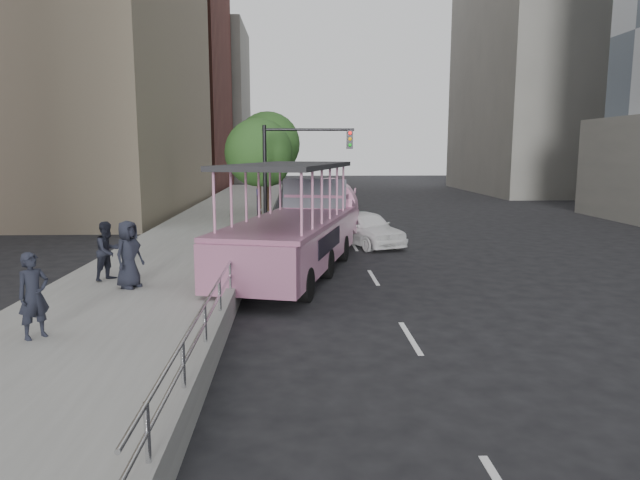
{
  "coord_description": "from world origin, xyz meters",
  "views": [
    {
      "loc": [
        -1.48,
        -13.89,
        4.05
      ],
      "look_at": [
        -0.81,
        1.9,
        1.57
      ],
      "focal_mm": 32.0,
      "sensor_mm": 36.0,
      "label": 1
    }
  ],
  "objects_px": {
    "duck_boat": "(300,230)",
    "pedestrian_far": "(129,254)",
    "car": "(365,228)",
    "parking_sign": "(258,214)",
    "street_tree_far": "(269,146)",
    "pedestrian_near": "(33,295)",
    "pedestrian_mid": "(108,251)",
    "street_tree_near": "(260,155)",
    "traffic_signal": "(291,163)"
  },
  "relations": [
    {
      "from": "duck_boat",
      "to": "pedestrian_mid",
      "type": "height_order",
      "value": "duck_boat"
    },
    {
      "from": "duck_boat",
      "to": "car",
      "type": "xyz_separation_m",
      "value": [
        2.84,
        4.83,
        -0.6
      ]
    },
    {
      "from": "traffic_signal",
      "to": "street_tree_near",
      "type": "xyz_separation_m",
      "value": [
        -1.6,
        3.43,
        0.32
      ]
    },
    {
      "from": "pedestrian_near",
      "to": "pedestrian_far",
      "type": "height_order",
      "value": "pedestrian_far"
    },
    {
      "from": "parking_sign",
      "to": "street_tree_far",
      "type": "relative_size",
      "value": 0.4
    },
    {
      "from": "car",
      "to": "traffic_signal",
      "type": "bearing_deg",
      "value": 121.2
    },
    {
      "from": "pedestrian_near",
      "to": "traffic_signal",
      "type": "distance_m",
      "value": 16.04
    },
    {
      "from": "car",
      "to": "street_tree_near",
      "type": "relative_size",
      "value": 0.78
    },
    {
      "from": "car",
      "to": "pedestrian_far",
      "type": "height_order",
      "value": "pedestrian_far"
    },
    {
      "from": "duck_boat",
      "to": "pedestrian_mid",
      "type": "bearing_deg",
      "value": -153.79
    },
    {
      "from": "pedestrian_near",
      "to": "pedestrian_mid",
      "type": "xyz_separation_m",
      "value": [
        -0.22,
        5.25,
        -0.02
      ]
    },
    {
      "from": "pedestrian_far",
      "to": "street_tree_far",
      "type": "bearing_deg",
      "value": 18.89
    },
    {
      "from": "pedestrian_far",
      "to": "car",
      "type": "bearing_deg",
      "value": -14.17
    },
    {
      "from": "car",
      "to": "street_tree_near",
      "type": "distance_m",
      "value": 8.0
    },
    {
      "from": "parking_sign",
      "to": "traffic_signal",
      "type": "bearing_deg",
      "value": 74.46
    },
    {
      "from": "pedestrian_near",
      "to": "parking_sign",
      "type": "relative_size",
      "value": 0.68
    },
    {
      "from": "street_tree_near",
      "to": "street_tree_far",
      "type": "bearing_deg",
      "value": 88.09
    },
    {
      "from": "duck_boat",
      "to": "street_tree_far",
      "type": "xyz_separation_m",
      "value": [
        -1.76,
        16.45,
        2.95
      ]
    },
    {
      "from": "pedestrian_far",
      "to": "street_tree_near",
      "type": "bearing_deg",
      "value": 16.19
    },
    {
      "from": "duck_boat",
      "to": "pedestrian_far",
      "type": "height_order",
      "value": "duck_boat"
    },
    {
      "from": "pedestrian_far",
      "to": "street_tree_near",
      "type": "height_order",
      "value": "street_tree_near"
    },
    {
      "from": "duck_boat",
      "to": "pedestrian_near",
      "type": "distance_m",
      "value": 9.69
    },
    {
      "from": "pedestrian_far",
      "to": "parking_sign",
      "type": "height_order",
      "value": "parking_sign"
    },
    {
      "from": "pedestrian_far",
      "to": "parking_sign",
      "type": "distance_m",
      "value": 7.07
    },
    {
      "from": "pedestrian_near",
      "to": "duck_boat",
      "type": "bearing_deg",
      "value": 4.73
    },
    {
      "from": "pedestrian_mid",
      "to": "parking_sign",
      "type": "bearing_deg",
      "value": -6.49
    },
    {
      "from": "street_tree_near",
      "to": "pedestrian_near",
      "type": "bearing_deg",
      "value": -100.58
    },
    {
      "from": "car",
      "to": "parking_sign",
      "type": "height_order",
      "value": "parking_sign"
    },
    {
      "from": "car",
      "to": "parking_sign",
      "type": "distance_m",
      "value": 5.07
    },
    {
      "from": "duck_boat",
      "to": "pedestrian_near",
      "type": "xyz_separation_m",
      "value": [
        -5.42,
        -8.03,
        -0.17
      ]
    },
    {
      "from": "street_tree_far",
      "to": "parking_sign",
      "type": "bearing_deg",
      "value": -89.36
    },
    {
      "from": "pedestrian_near",
      "to": "pedestrian_far",
      "type": "relative_size",
      "value": 0.94
    },
    {
      "from": "duck_boat",
      "to": "parking_sign",
      "type": "height_order",
      "value": "duck_boat"
    },
    {
      "from": "traffic_signal",
      "to": "street_tree_far",
      "type": "relative_size",
      "value": 0.81
    },
    {
      "from": "duck_boat",
      "to": "street_tree_far",
      "type": "bearing_deg",
      "value": 96.12
    },
    {
      "from": "parking_sign",
      "to": "street_tree_near",
      "type": "xyz_separation_m",
      "value": [
        -0.36,
        7.89,
        2.17
      ]
    },
    {
      "from": "duck_boat",
      "to": "street_tree_near",
      "type": "height_order",
      "value": "street_tree_near"
    },
    {
      "from": "car",
      "to": "pedestrian_far",
      "type": "bearing_deg",
      "value": -155.92
    },
    {
      "from": "car",
      "to": "street_tree_far",
      "type": "relative_size",
      "value": 0.69
    },
    {
      "from": "duck_boat",
      "to": "traffic_signal",
      "type": "distance_m",
      "value": 7.35
    },
    {
      "from": "duck_boat",
      "to": "parking_sign",
      "type": "distance_m",
      "value": 3.04
    },
    {
      "from": "traffic_signal",
      "to": "street_tree_far",
      "type": "distance_m",
      "value": 9.57
    },
    {
      "from": "parking_sign",
      "to": "traffic_signal",
      "type": "height_order",
      "value": "traffic_signal"
    },
    {
      "from": "parking_sign",
      "to": "pedestrian_far",
      "type": "bearing_deg",
      "value": -116.46
    },
    {
      "from": "car",
      "to": "street_tree_far",
      "type": "xyz_separation_m",
      "value": [
        -4.6,
        11.62,
        3.55
      ]
    },
    {
      "from": "parking_sign",
      "to": "traffic_signal",
      "type": "distance_m",
      "value": 4.99
    },
    {
      "from": "street_tree_far",
      "to": "car",
      "type": "bearing_deg",
      "value": -68.39
    },
    {
      "from": "pedestrian_near",
      "to": "parking_sign",
      "type": "height_order",
      "value": "parking_sign"
    },
    {
      "from": "car",
      "to": "street_tree_near",
      "type": "xyz_separation_m",
      "value": [
        -4.8,
        5.62,
        3.06
      ]
    },
    {
      "from": "duck_boat",
      "to": "pedestrian_mid",
      "type": "relative_size",
      "value": 6.55
    }
  ]
}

